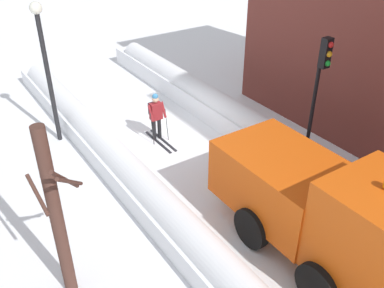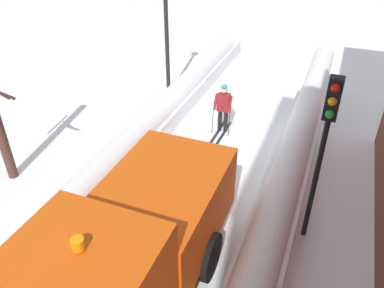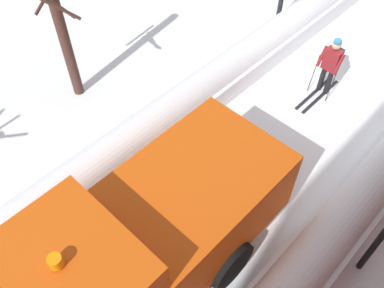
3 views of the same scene
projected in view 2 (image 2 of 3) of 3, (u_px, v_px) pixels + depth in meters
name	position (u px, v px, depth m)	size (l,w,h in m)	color
plow_truck	(134.00, 249.00, 7.41)	(3.20, 5.98, 3.12)	#DB510F
skier	(224.00, 106.00, 13.41)	(0.62, 1.80, 1.81)	black
traffic_light_pole	(325.00, 134.00, 8.02)	(0.28, 0.42, 4.28)	black
street_lamp	(166.00, 20.00, 14.68)	(0.40, 0.40, 4.94)	black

